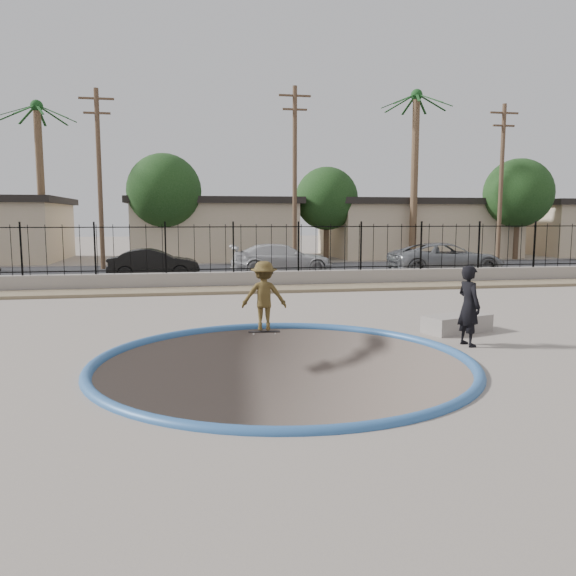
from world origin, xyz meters
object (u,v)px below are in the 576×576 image
(skater, at_px, (264,300))
(car_d, at_px, (446,259))
(concrete_ledge, at_px, (457,323))
(car_c, at_px, (282,259))
(videographer, at_px, (469,306))
(car_b, at_px, (154,264))
(skateboard, at_px, (264,332))

(skater, bearing_deg, car_d, -122.03)
(skater, distance_m, car_d, 15.53)
(concrete_ledge, distance_m, car_c, 14.08)
(videographer, relative_size, concrete_ledge, 1.04)
(videographer, bearing_deg, concrete_ledge, -27.83)
(car_b, bearing_deg, concrete_ledge, -150.39)
(skater, height_order, videographer, videographer)
(videographer, distance_m, car_b, 15.92)
(skateboard, xyz_separation_m, car_b, (-3.15, 12.33, 0.62))
(skater, bearing_deg, car_b, -67.18)
(concrete_ledge, bearing_deg, skateboard, 172.93)
(videographer, xyz_separation_m, car_c, (-1.38, 15.29, -0.11))
(videographer, height_order, car_c, videographer)
(videographer, bearing_deg, skateboard, 55.00)
(concrete_ledge, bearing_deg, car_d, 65.42)
(videographer, bearing_deg, car_b, 17.02)
(concrete_ledge, height_order, car_b, car_b)
(car_b, relative_size, car_c, 0.81)
(skater, relative_size, skateboard, 2.14)
(car_c, bearing_deg, videographer, -174.49)
(skateboard, bearing_deg, car_d, 54.86)
(skateboard, relative_size, car_b, 0.19)
(concrete_ledge, bearing_deg, videographer, -108.16)
(skater, height_order, car_d, skater)
(car_c, bearing_deg, car_d, -101.73)
(skater, height_order, car_c, skater)
(skater, distance_m, videographer, 4.43)
(videographer, xyz_separation_m, car_b, (-7.15, 14.22, -0.16))
(concrete_ledge, bearing_deg, car_b, 120.51)
(concrete_ledge, xyz_separation_m, car_d, (5.65, 12.35, 0.56))
(car_b, bearing_deg, car_c, -80.38)
(car_c, relative_size, car_d, 0.91)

